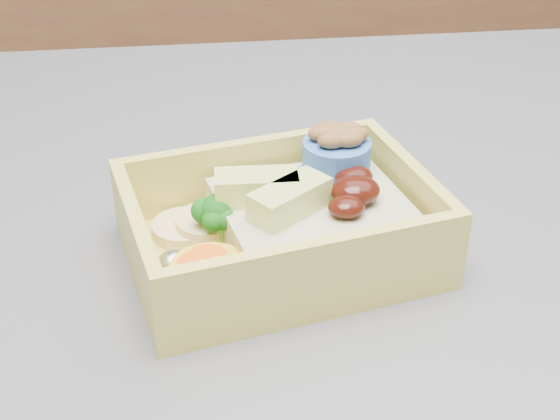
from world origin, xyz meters
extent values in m
cube|color=brown|center=(0.00, 1.20, 0.45)|extent=(3.20, 0.60, 0.90)
cube|color=#D3C657|center=(-0.16, -0.04, 0.92)|extent=(0.19, 0.16, 0.01)
cube|color=#D3C657|center=(-0.18, 0.01, 0.95)|extent=(0.17, 0.04, 0.04)
cube|color=#D3C657|center=(-0.15, -0.10, 0.95)|extent=(0.17, 0.04, 0.04)
cube|color=#D3C657|center=(-0.09, -0.03, 0.95)|extent=(0.03, 0.11, 0.04)
cube|color=#D3C657|center=(-0.24, -0.06, 0.95)|extent=(0.03, 0.11, 0.04)
cube|color=tan|center=(-0.14, -0.04, 0.94)|extent=(0.12, 0.11, 0.03)
ellipsoid|color=black|center=(-0.12, -0.04, 0.96)|extent=(0.03, 0.03, 0.02)
ellipsoid|color=black|center=(-0.12, -0.02, 0.96)|extent=(0.03, 0.02, 0.01)
ellipsoid|color=black|center=(-0.13, -0.05, 0.96)|extent=(0.02, 0.02, 0.01)
cube|color=#CDE477|center=(-0.16, -0.05, 0.96)|extent=(0.05, 0.05, 0.02)
cube|color=#CDE477|center=(-0.18, -0.03, 0.96)|extent=(0.05, 0.02, 0.02)
cylinder|color=#76AF5E|center=(-0.20, -0.04, 0.94)|extent=(0.01, 0.01, 0.02)
sphere|color=#166216|center=(-0.20, -0.04, 0.95)|extent=(0.02, 0.02, 0.02)
sphere|color=#166216|center=(-0.19, -0.03, 0.95)|extent=(0.02, 0.02, 0.02)
sphere|color=#166216|center=(-0.21, -0.03, 0.95)|extent=(0.02, 0.02, 0.02)
sphere|color=#166216|center=(-0.20, -0.04, 0.95)|extent=(0.01, 0.01, 0.01)
sphere|color=#166216|center=(-0.20, -0.04, 0.95)|extent=(0.01, 0.01, 0.01)
sphere|color=#166216|center=(-0.20, -0.03, 0.95)|extent=(0.01, 0.01, 0.01)
cylinder|color=gold|center=(-0.21, -0.08, 0.94)|extent=(0.04, 0.04, 0.02)
cylinder|color=#FF6115|center=(-0.21, -0.08, 0.95)|extent=(0.02, 0.02, 0.00)
cylinder|color=#FF6115|center=(-0.21, -0.09, 0.95)|extent=(0.02, 0.02, 0.00)
cylinder|color=#DEBF80|center=(-0.22, -0.02, 0.93)|extent=(0.04, 0.04, 0.01)
cylinder|color=#DEBF80|center=(-0.21, -0.03, 0.94)|extent=(0.04, 0.04, 0.01)
ellipsoid|color=silver|center=(-0.19, -0.01, 0.94)|extent=(0.02, 0.02, 0.02)
ellipsoid|color=silver|center=(-0.23, -0.07, 0.94)|extent=(0.02, 0.02, 0.02)
cylinder|color=#3A6BC6|center=(-0.13, 0.00, 0.96)|extent=(0.04, 0.04, 0.02)
ellipsoid|color=brown|center=(-0.13, 0.00, 0.98)|extent=(0.02, 0.01, 0.01)
ellipsoid|color=brown|center=(-0.12, 0.00, 0.98)|extent=(0.02, 0.01, 0.01)
ellipsoid|color=brown|center=(-0.13, 0.00, 0.98)|extent=(0.02, 0.01, 0.01)
ellipsoid|color=brown|center=(-0.12, -0.01, 0.98)|extent=(0.02, 0.01, 0.01)
ellipsoid|color=brown|center=(-0.13, -0.01, 0.98)|extent=(0.02, 0.01, 0.01)
ellipsoid|color=brown|center=(-0.12, 0.00, 0.98)|extent=(0.02, 0.01, 0.01)
ellipsoid|color=brown|center=(-0.13, 0.01, 0.98)|extent=(0.02, 0.01, 0.01)
camera|label=1|loc=(-0.21, -0.41, 1.19)|focal=50.00mm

